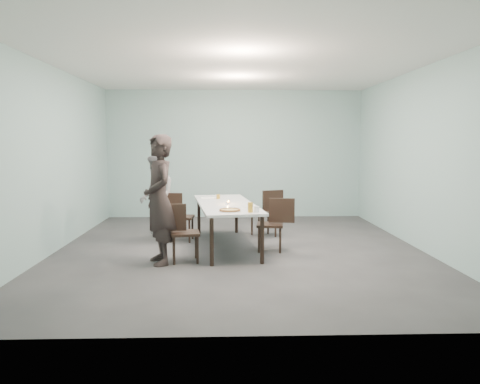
{
  "coord_description": "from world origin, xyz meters",
  "views": [
    {
      "loc": [
        -0.24,
        -7.62,
        1.76
      ],
      "look_at": [
        0.0,
        -0.35,
        1.0
      ],
      "focal_mm": 35.0,
      "sensor_mm": 36.0,
      "label": 1
    }
  ],
  "objects_px": {
    "tealight": "(228,203)",
    "water_tumbler": "(257,209)",
    "diner_far": "(157,197)",
    "amber_tumbler": "(218,197)",
    "pizza": "(230,210)",
    "diner_near": "(159,200)",
    "side_plate": "(240,207)",
    "chair_near_left": "(180,229)",
    "table": "(226,206)",
    "chair_near_right": "(275,221)",
    "beer_glass": "(250,207)",
    "chair_far_left": "(177,213)",
    "chair_far_right": "(268,210)"
  },
  "relations": [
    {
      "from": "diner_near",
      "to": "pizza",
      "type": "bearing_deg",
      "value": 74.57
    },
    {
      "from": "chair_far_right",
      "to": "side_plate",
      "type": "height_order",
      "value": "chair_far_right"
    },
    {
      "from": "pizza",
      "to": "water_tumbler",
      "type": "bearing_deg",
      "value": -12.87
    },
    {
      "from": "chair_near_right",
      "to": "chair_far_right",
      "type": "relative_size",
      "value": 1.0
    },
    {
      "from": "diner_far",
      "to": "tealight",
      "type": "xyz_separation_m",
      "value": [
        1.3,
        -0.81,
        -0.01
      ]
    },
    {
      "from": "side_plate",
      "to": "beer_glass",
      "type": "bearing_deg",
      "value": -75.13
    },
    {
      "from": "chair_near_right",
      "to": "amber_tumbler",
      "type": "distance_m",
      "value": 1.37
    },
    {
      "from": "side_plate",
      "to": "water_tumbler",
      "type": "relative_size",
      "value": 2.0
    },
    {
      "from": "table",
      "to": "chair_far_left",
      "type": "xyz_separation_m",
      "value": [
        -0.88,
        0.52,
        -0.19
      ]
    },
    {
      "from": "chair_far_left",
      "to": "diner_near",
      "type": "relative_size",
      "value": 0.46
    },
    {
      "from": "amber_tumbler",
      "to": "diner_near",
      "type": "bearing_deg",
      "value": -115.95
    },
    {
      "from": "chair_near_left",
      "to": "diner_near",
      "type": "bearing_deg",
      "value": -169.74
    },
    {
      "from": "tealight",
      "to": "water_tumbler",
      "type": "bearing_deg",
      "value": -65.87
    },
    {
      "from": "diner_far",
      "to": "amber_tumbler",
      "type": "distance_m",
      "value": 1.12
    },
    {
      "from": "chair_far_left",
      "to": "chair_near_right",
      "type": "bearing_deg",
      "value": -21.77
    },
    {
      "from": "chair_near_left",
      "to": "side_plate",
      "type": "xyz_separation_m",
      "value": [
        0.9,
        0.45,
        0.25
      ]
    },
    {
      "from": "pizza",
      "to": "amber_tumbler",
      "type": "distance_m",
      "value": 1.61
    },
    {
      "from": "table",
      "to": "chair_near_right",
      "type": "height_order",
      "value": "chair_near_right"
    },
    {
      "from": "chair_near_left",
      "to": "tealight",
      "type": "xyz_separation_m",
      "value": [
        0.73,
        0.85,
        0.27
      ]
    },
    {
      "from": "chair_far_right",
      "to": "tealight",
      "type": "bearing_deg",
      "value": 35.74
    },
    {
      "from": "amber_tumbler",
      "to": "chair_near_left",
      "type": "bearing_deg",
      "value": -108.82
    },
    {
      "from": "chair_near_right",
      "to": "amber_tumbler",
      "type": "height_order",
      "value": "chair_near_right"
    },
    {
      "from": "side_plate",
      "to": "table",
      "type": "bearing_deg",
      "value": 111.5
    },
    {
      "from": "beer_glass",
      "to": "water_tumbler",
      "type": "relative_size",
      "value": 1.67
    },
    {
      "from": "chair_near_right",
      "to": "diner_far",
      "type": "bearing_deg",
      "value": -18.33
    },
    {
      "from": "diner_near",
      "to": "water_tumbler",
      "type": "distance_m",
      "value": 1.43
    },
    {
      "from": "chair_far_right",
      "to": "amber_tumbler",
      "type": "xyz_separation_m",
      "value": [
        -0.93,
        -0.29,
        0.29
      ]
    },
    {
      "from": "chair_far_left",
      "to": "diner_near",
      "type": "xyz_separation_m",
      "value": [
        -0.09,
        -1.6,
        0.44
      ]
    },
    {
      "from": "tealight",
      "to": "chair_near_left",
      "type": "bearing_deg",
      "value": -130.63
    },
    {
      "from": "chair_near_left",
      "to": "water_tumbler",
      "type": "height_order",
      "value": "chair_near_left"
    },
    {
      "from": "chair_near_left",
      "to": "diner_far",
      "type": "distance_m",
      "value": 1.78
    },
    {
      "from": "table",
      "to": "tealight",
      "type": "relative_size",
      "value": 48.11
    },
    {
      "from": "table",
      "to": "tealight",
      "type": "height_order",
      "value": "tealight"
    },
    {
      "from": "water_tumbler",
      "to": "amber_tumbler",
      "type": "bearing_deg",
      "value": 109.14
    },
    {
      "from": "diner_far",
      "to": "beer_glass",
      "type": "xyz_separation_m",
      "value": [
        1.62,
        -1.74,
        0.04
      ]
    },
    {
      "from": "chair_far_left",
      "to": "chair_far_right",
      "type": "relative_size",
      "value": 1.0
    },
    {
      "from": "table",
      "to": "beer_glass",
      "type": "relative_size",
      "value": 17.96
    },
    {
      "from": "pizza",
      "to": "amber_tumbler",
      "type": "xyz_separation_m",
      "value": [
        -0.19,
        1.6,
        0.02
      ]
    },
    {
      "from": "diner_far",
      "to": "side_plate",
      "type": "xyz_separation_m",
      "value": [
        1.48,
        -1.21,
        -0.03
      ]
    },
    {
      "from": "beer_glass",
      "to": "tealight",
      "type": "bearing_deg",
      "value": 108.94
    },
    {
      "from": "chair_near_left",
      "to": "chair_far_right",
      "type": "relative_size",
      "value": 1.0
    },
    {
      "from": "beer_glass",
      "to": "diner_far",
      "type": "bearing_deg",
      "value": 132.95
    },
    {
      "from": "diner_near",
      "to": "beer_glass",
      "type": "relative_size",
      "value": 12.6
    },
    {
      "from": "beer_glass",
      "to": "chair_near_left",
      "type": "bearing_deg",
      "value": 175.72
    },
    {
      "from": "diner_near",
      "to": "pizza",
      "type": "xyz_separation_m",
      "value": [
        1.03,
        0.11,
        -0.18
      ]
    },
    {
      "from": "chair_near_left",
      "to": "water_tumbler",
      "type": "relative_size",
      "value": 9.67
    },
    {
      "from": "chair_near_left",
      "to": "chair_far_right",
      "type": "height_order",
      "value": "same"
    },
    {
      "from": "chair_near_right",
      "to": "side_plate",
      "type": "bearing_deg",
      "value": 27.41
    },
    {
      "from": "tealight",
      "to": "amber_tumbler",
      "type": "bearing_deg",
      "value": 102.79
    },
    {
      "from": "diner_far",
      "to": "pizza",
      "type": "distance_m",
      "value": 2.1
    }
  ]
}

